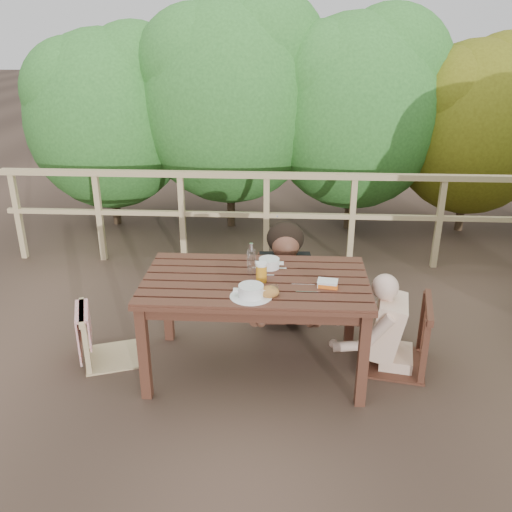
# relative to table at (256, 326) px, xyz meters

# --- Properties ---
(ground) EXTENTS (60.00, 60.00, 0.00)m
(ground) POSITION_rel_table_xyz_m (0.00, 0.00, -0.37)
(ground) COLOR #4C382C
(ground) RESTS_ON ground
(table) EXTENTS (1.59, 0.89, 0.73)m
(table) POSITION_rel_table_xyz_m (0.00, 0.00, 0.00)
(table) COLOR #3E2117
(table) RESTS_ON ground
(chair_left) EXTENTS (0.54, 0.54, 0.85)m
(chair_left) POSITION_rel_table_xyz_m (-1.12, 0.08, 0.06)
(chair_left) COLOR tan
(chair_left) RESTS_ON ground
(chair_far) EXTENTS (0.48, 0.48, 0.94)m
(chair_far) POSITION_rel_table_xyz_m (0.20, 0.89, 0.10)
(chair_far) COLOR #3E2117
(chair_far) RESTS_ON ground
(chair_right) EXTENTS (0.59, 0.59, 1.02)m
(chair_right) POSITION_rel_table_xyz_m (1.04, 0.13, 0.14)
(chair_right) COLOR #3E2117
(chair_right) RESTS_ON ground
(woman) EXTENTS (0.59, 0.71, 1.39)m
(woman) POSITION_rel_table_xyz_m (0.20, 0.91, 0.33)
(woman) COLOR black
(woman) RESTS_ON ground
(diner_right) EXTENTS (0.68, 0.59, 1.20)m
(diner_right) POSITION_rel_table_xyz_m (1.07, 0.13, 0.23)
(diner_right) COLOR beige
(diner_right) RESTS_ON ground
(railing) EXTENTS (5.60, 0.10, 1.01)m
(railing) POSITION_rel_table_xyz_m (0.00, 2.00, 0.14)
(railing) COLOR tan
(railing) RESTS_ON ground
(hedge_row) EXTENTS (6.60, 1.60, 3.80)m
(hedge_row) POSITION_rel_table_xyz_m (0.40, 3.20, 1.53)
(hedge_row) COLOR #2C6425
(hedge_row) RESTS_ON ground
(soup_near) EXTENTS (0.28, 0.28, 0.09)m
(soup_near) POSITION_rel_table_xyz_m (-0.01, -0.28, 0.41)
(soup_near) COLOR white
(soup_near) RESTS_ON table
(soup_far) EXTENTS (0.26, 0.26, 0.09)m
(soup_far) POSITION_rel_table_xyz_m (0.09, 0.20, 0.41)
(soup_far) COLOR white
(soup_far) RESTS_ON table
(bread_roll) EXTENTS (0.14, 0.10, 0.08)m
(bread_roll) POSITION_rel_table_xyz_m (0.10, -0.26, 0.41)
(bread_roll) COLOR #A26632
(bread_roll) RESTS_ON table
(beer_glass) EXTENTS (0.08, 0.08, 0.15)m
(beer_glass) POSITION_rel_table_xyz_m (0.04, -0.04, 0.44)
(beer_glass) COLOR #C6881C
(beer_glass) RESTS_ON table
(bottle) EXTENTS (0.06, 0.06, 0.25)m
(bottle) POSITION_rel_table_xyz_m (-0.03, 0.08, 0.49)
(bottle) COLOR silver
(bottle) RESTS_ON table
(tumbler) EXTENTS (0.07, 0.07, 0.08)m
(tumbler) POSITION_rel_table_xyz_m (0.13, -0.25, 0.41)
(tumbler) COLOR silver
(tumbler) RESTS_ON table
(butter_tub) EXTENTS (0.15, 0.12, 0.06)m
(butter_tub) POSITION_rel_table_xyz_m (0.50, -0.10, 0.40)
(butter_tub) COLOR white
(butter_tub) RESTS_ON table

